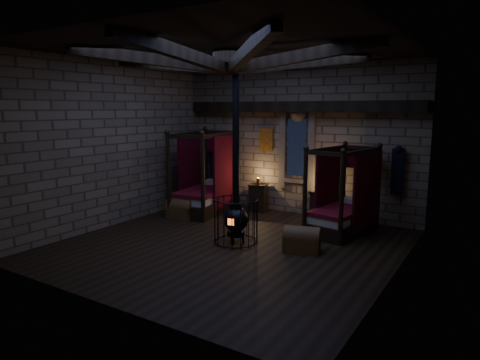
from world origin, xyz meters
The scene contains 8 objects.
room centered at (0.00, 0.09, 3.74)m, with size 7.02×7.02×4.29m.
bed_left centered at (-2.34, 2.26, 0.57)m, with size 1.48×2.37×2.33m.
bed_right centered at (1.79, 2.33, 0.51)m, with size 1.35×2.12×2.07m.
trunk_left centered at (-2.44, 1.25, 0.26)m, with size 0.83×0.55×0.59m.
trunk_right centered at (1.53, 0.45, 0.25)m, with size 0.85×0.66×0.55m.
nightstand_left centered at (-1.03, 3.07, 0.42)m, with size 0.61×0.60×1.00m.
nightstand_right centered at (0.90, 3.10, 0.41)m, with size 0.55×0.53×0.87m.
stove centered at (0.03, 0.18, 0.62)m, with size 1.00×1.00×4.05m.
Camera 1 is at (5.05, -7.66, 3.01)m, focal length 32.00 mm.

